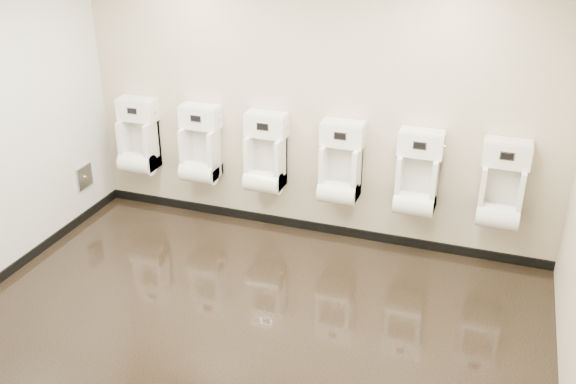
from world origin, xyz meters
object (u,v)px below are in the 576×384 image
at_px(urinal_4, 417,179).
at_px(urinal_5, 502,191).
at_px(urinal_3, 340,169).
at_px(access_panel, 84,177).
at_px(urinal_1, 200,150).
at_px(urinal_0, 138,141).
at_px(urinal_2, 265,159).

height_order(urinal_4, urinal_5, same).
distance_m(urinal_4, urinal_5, 0.79).
height_order(urinal_3, urinal_4, same).
xyz_separation_m(access_panel, urinal_1, (1.25, 0.40, 0.34)).
relative_size(urinal_0, urinal_3, 1.00).
height_order(urinal_2, urinal_4, same).
distance_m(urinal_2, urinal_5, 2.37).
distance_m(urinal_2, urinal_3, 0.81).
bearing_deg(urinal_0, urinal_1, 0.00).
xyz_separation_m(urinal_4, urinal_5, (0.79, 0.00, 0.00)).
distance_m(urinal_3, urinal_4, 0.77).
xyz_separation_m(urinal_2, urinal_5, (2.37, 0.00, 0.00)).
bearing_deg(urinal_1, urinal_2, 0.00).
relative_size(access_panel, urinal_4, 0.30).
bearing_deg(access_panel, urinal_4, 6.40).
bearing_deg(access_panel, urinal_3, 8.13).
bearing_deg(access_panel, urinal_0, 39.83).
bearing_deg(urinal_1, urinal_5, 0.00).
xyz_separation_m(access_panel, urinal_3, (2.82, 0.40, 0.34)).
height_order(access_panel, urinal_1, urinal_1).
xyz_separation_m(urinal_1, urinal_3, (1.57, 0.00, 0.00)).
distance_m(urinal_1, urinal_3, 1.57).
bearing_deg(urinal_0, urinal_2, 0.00).
bearing_deg(urinal_2, urinal_3, 0.00).
relative_size(urinal_1, urinal_3, 1.00).
height_order(urinal_0, urinal_3, same).
bearing_deg(urinal_0, urinal_4, 0.00).
xyz_separation_m(urinal_2, urinal_4, (1.59, 0.00, 0.00)).
height_order(access_panel, urinal_3, urinal_3).
bearing_deg(urinal_4, urinal_2, 180.00).
bearing_deg(urinal_3, urinal_1, 180.00).
relative_size(access_panel, urinal_1, 0.30).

